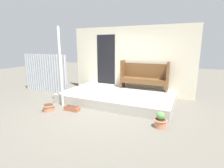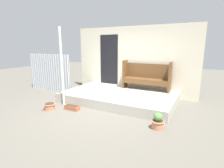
# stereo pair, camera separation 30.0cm
# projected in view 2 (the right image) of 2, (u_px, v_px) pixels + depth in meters

# --- Properties ---
(ground_plane) EXTENTS (24.00, 24.00, 0.00)m
(ground_plane) POSITION_uv_depth(u_px,v_px,m) (101.00, 111.00, 5.13)
(ground_plane) COLOR #666056
(porch_slab) EXTENTS (3.70, 2.24, 0.30)m
(porch_slab) POSITION_uv_depth(u_px,v_px,m) (119.00, 97.00, 6.04)
(porch_slab) COLOR #B7B2A5
(porch_slab) RESTS_ON ground_plane
(house_wall) EXTENTS (4.90, 0.08, 2.60)m
(house_wall) POSITION_uv_depth(u_px,v_px,m) (131.00, 61.00, 6.80)
(house_wall) COLOR beige
(house_wall) RESTS_ON ground_plane
(fence_corrugated) EXTENTS (2.20, 0.05, 1.54)m
(fence_corrugated) POSITION_uv_depth(u_px,v_px,m) (49.00, 73.00, 7.29)
(fence_corrugated) COLOR #ADB2B7
(fence_corrugated) RESTS_ON ground_plane
(support_post) EXTENTS (0.07, 0.07, 2.43)m
(support_post) POSITION_uv_depth(u_px,v_px,m) (62.00, 67.00, 5.42)
(support_post) COLOR white
(support_post) RESTS_ON ground_plane
(bench) EXTENTS (1.72, 0.41, 1.04)m
(bench) POSITION_uv_depth(u_px,v_px,m) (146.00, 75.00, 6.34)
(bench) COLOR brown
(bench) RESTS_ON porch_slab
(flower_pot_left) EXTENTS (0.35, 0.35, 0.19)m
(flower_pot_left) POSITION_uv_depth(u_px,v_px,m) (50.00, 106.00, 5.22)
(flower_pot_left) COLOR tan
(flower_pot_left) RESTS_ON ground_plane
(flower_pot_middle) EXTENTS (0.30, 0.30, 0.38)m
(flower_pot_middle) POSITION_uv_depth(u_px,v_px,m) (158.00, 122.00, 4.00)
(flower_pot_middle) COLOR tan
(flower_pot_middle) RESTS_ON ground_plane
(planter_box_rect) EXTENTS (0.46, 0.19, 0.13)m
(planter_box_rect) POSITION_uv_depth(u_px,v_px,m) (72.00, 108.00, 5.21)
(planter_box_rect) COLOR #B26042
(planter_box_rect) RESTS_ON ground_plane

